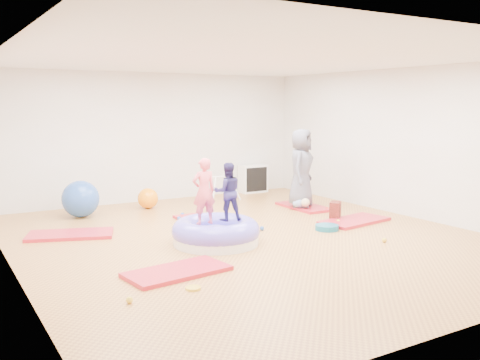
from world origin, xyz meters
TOP-DOWN VIEW (x-y plane):
  - room at (0.00, 0.00)m, footprint 7.01×8.01m
  - gym_mat_front_left at (-1.74, -1.08)m, footprint 1.37×0.81m
  - gym_mat_mid_left at (-2.43, 1.59)m, footprint 1.48×1.08m
  - gym_mat_center_back at (-0.15, 1.50)m, footprint 0.57×1.13m
  - gym_mat_right at (2.24, 0.02)m, footprint 1.40×0.85m
  - gym_mat_rear_right at (2.30, 1.57)m, footprint 0.66×1.26m
  - inflatable_cushion at (-0.63, -0.04)m, footprint 1.35×1.35m
  - child_pink at (-0.84, -0.06)m, footprint 0.38×0.26m
  - child_navy at (-0.41, -0.02)m, footprint 0.51×0.45m
  - adult_caregiver at (2.18, 1.54)m, footprint 0.92×0.87m
  - infant at (2.09, 1.39)m, footprint 0.36×0.37m
  - ball_pit_balls at (0.12, 0.34)m, footprint 5.16×3.90m
  - exercise_ball_blue at (-1.89, 3.00)m, footprint 0.70×0.70m
  - exercise_ball_orange at (-0.49, 3.17)m, footprint 0.42×0.42m
  - infant_play_gym at (1.20, 3.21)m, footprint 0.72×0.69m
  - cube_shelf at (2.45, 3.79)m, footprint 0.67×0.33m
  - balance_disc at (1.42, -0.20)m, footprint 0.40×0.40m
  - backpack at (2.09, 0.37)m, footprint 0.34×0.32m
  - yellow_toy at (-1.82, -1.70)m, footprint 0.18×0.18m

SIDE VIEW (x-z plane):
  - yellow_toy at x=-1.82m, z-range 0.00..0.03m
  - gym_mat_center_back at x=-0.15m, z-range 0.00..0.05m
  - gym_mat_rear_right at x=2.30m, z-range 0.00..0.05m
  - gym_mat_front_left at x=-1.74m, z-range 0.00..0.05m
  - gym_mat_right at x=2.24m, z-range 0.00..0.05m
  - gym_mat_mid_left at x=-2.43m, z-range 0.00..0.06m
  - ball_pit_balls at x=0.12m, z-range 0.00..0.08m
  - balance_disc at x=1.42m, z-range 0.00..0.09m
  - infant at x=2.09m, z-range 0.05..0.27m
  - inflatable_cushion at x=-0.63m, z-range -0.05..0.38m
  - backpack at x=2.09m, z-range 0.00..0.33m
  - exercise_ball_orange at x=-0.49m, z-range 0.00..0.42m
  - cube_shelf at x=2.45m, z-range 0.00..0.67m
  - exercise_ball_blue at x=-1.89m, z-range 0.00..0.70m
  - infant_play_gym at x=1.20m, z-range 0.09..0.65m
  - child_navy at x=-0.41m, z-range 0.39..1.29m
  - adult_caregiver at x=2.18m, z-range 0.05..1.63m
  - child_pink at x=-0.84m, z-range 0.39..1.38m
  - room at x=0.00m, z-range 0.00..2.80m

